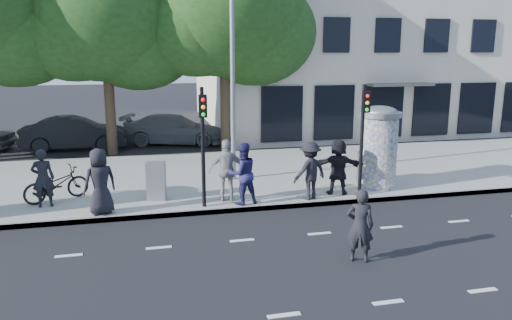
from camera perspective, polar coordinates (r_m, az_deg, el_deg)
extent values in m
plane|color=black|center=(11.05, -0.08, -11.81)|extent=(120.00, 120.00, 0.00)
cube|color=gray|center=(18.02, -5.55, -1.92)|extent=(40.00, 8.00, 0.15)
cube|color=slate|center=(14.27, -3.36, -5.78)|extent=(40.00, 0.10, 0.16)
cube|color=silver|center=(9.15, 3.22, -17.30)|extent=(32.00, 0.12, 0.01)
cube|color=silver|center=(12.31, -1.59, -9.17)|extent=(32.00, 0.12, 0.01)
cylinder|color=beige|center=(16.65, 13.77, 0.90)|extent=(1.20, 1.20, 2.30)
cylinder|color=slate|center=(16.45, 14.00, 5.10)|extent=(1.36, 1.36, 0.16)
ellipsoid|color=slate|center=(16.44, 14.01, 5.37)|extent=(1.10, 1.10, 0.38)
cylinder|color=black|center=(14.02, -6.08, 1.34)|extent=(0.11, 0.11, 3.40)
cube|color=black|center=(13.66, -6.10, 6.14)|extent=(0.22, 0.14, 0.62)
cylinder|color=black|center=(15.36, 11.98, 2.12)|extent=(0.11, 0.11, 3.40)
cube|color=black|center=(15.03, 12.48, 6.50)|extent=(0.22, 0.14, 0.62)
cylinder|color=slate|center=(16.80, -2.71, 11.14)|extent=(0.16, 0.16, 8.00)
cylinder|color=#38281C|center=(22.66, -16.36, 6.08)|extent=(0.44, 0.44, 4.41)
ellipsoid|color=#1A3C16|center=(22.58, -16.98, 15.88)|extent=(6.80, 6.80, 5.78)
cylinder|color=#38281C|center=(22.54, -3.55, 6.76)|extent=(0.44, 0.44, 4.59)
ellipsoid|color=#1A3C16|center=(22.50, -3.70, 17.03)|extent=(7.00, 7.00, 5.95)
cube|color=#BAB19C|center=(33.09, 12.75, 14.75)|extent=(20.00, 15.00, 12.00)
cube|color=black|center=(26.62, 19.39, 5.46)|extent=(18.00, 0.10, 2.60)
cube|color=#59544C|center=(25.17, 16.16, 8.28)|extent=(3.20, 0.90, 0.12)
cube|color=#194C8C|center=(22.80, -1.14, 9.13)|extent=(1.60, 0.06, 0.30)
imported|color=black|center=(14.14, -17.41, -2.35)|extent=(1.05, 0.89, 1.83)
imported|color=black|center=(15.36, -23.17, -1.91)|extent=(0.66, 0.47, 1.68)
imported|color=navy|center=(14.37, -1.56, -1.56)|extent=(1.01, 0.86, 1.81)
imported|color=black|center=(14.93, 6.18, -1.22)|extent=(1.28, 0.99, 1.74)
imported|color=gray|center=(14.66, -3.33, -1.22)|extent=(1.14, 0.72, 1.85)
imported|color=black|center=(15.56, 9.36, -0.77)|extent=(1.71, 1.02, 1.74)
imported|color=black|center=(11.13, 11.79, -7.35)|extent=(0.70, 0.59, 1.64)
imported|color=black|center=(15.91, -21.86, -2.57)|extent=(1.51, 2.01, 1.01)
cube|color=gray|center=(15.14, -11.34, -2.37)|extent=(0.61, 0.49, 1.14)
cube|color=slate|center=(17.20, 12.30, -0.81)|extent=(0.60, 0.53, 1.04)
imported|color=black|center=(24.48, -19.97, 2.89)|extent=(1.64, 4.68, 1.54)
imported|color=slate|center=(24.84, -9.32, 3.50)|extent=(3.23, 5.32, 1.44)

